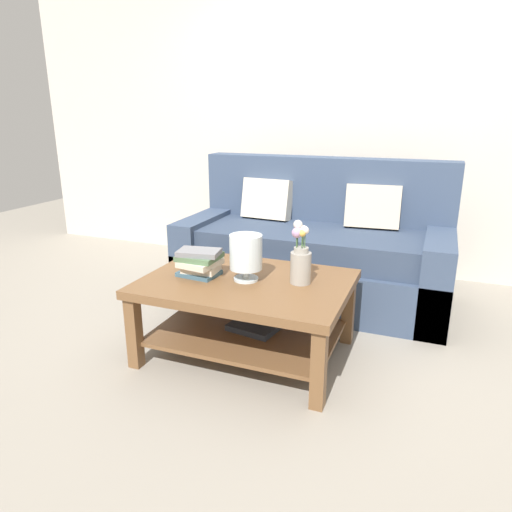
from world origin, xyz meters
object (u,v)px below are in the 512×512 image
couch (314,251)px  book_stack_main (200,262)px  coffee_table (247,300)px  flower_pitcher (301,260)px  glass_hurricane_vase (246,253)px

couch → book_stack_main: size_ratio=7.60×
coffee_table → book_stack_main: bearing=-172.3°
couch → flower_pitcher: couch is taller
couch → coffee_table: bearing=-97.0°
coffee_table → book_stack_main: 0.36m
glass_hurricane_vase → flower_pitcher: bearing=13.4°
couch → glass_hurricane_vase: (-0.13, -1.06, 0.27)m
coffee_table → book_stack_main: book_stack_main is taller
coffee_table → book_stack_main: (-0.28, -0.04, 0.21)m
couch → glass_hurricane_vase: size_ratio=7.45×
couch → book_stack_main: (-0.41, -1.10, 0.19)m
glass_hurricane_vase → couch: bearing=83.0°
couch → coffee_table: 1.07m
couch → glass_hurricane_vase: couch is taller
glass_hurricane_vase → coffee_table: bearing=76.8°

